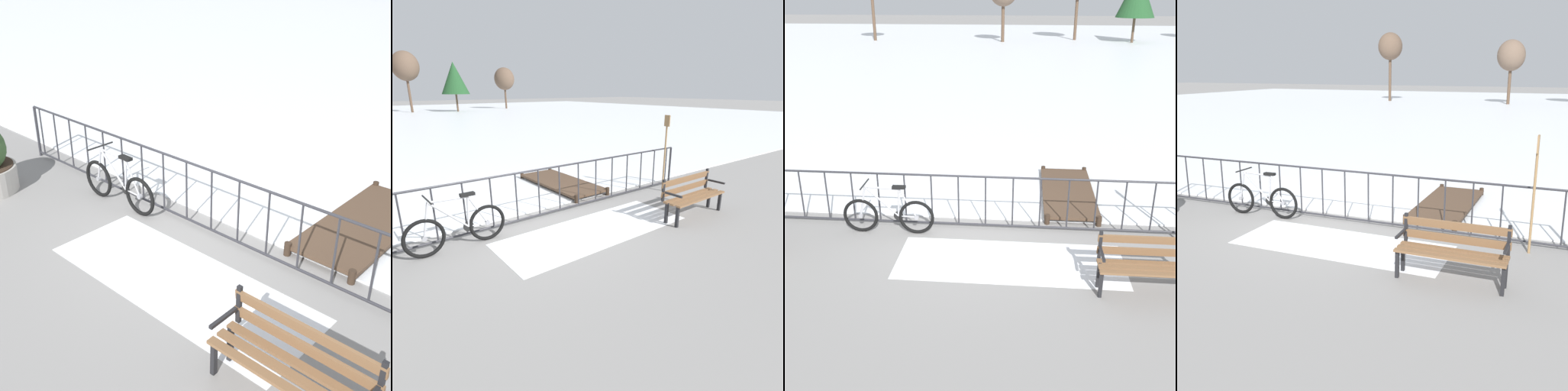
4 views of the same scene
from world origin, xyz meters
The scene contains 10 objects.
ground_plane centered at (0.00, 0.00, 0.00)m, with size 160.00×160.00×0.00m, color gray.
frozen_pond centered at (0.00, 28.40, 0.01)m, with size 80.00×56.00×0.03m, color white.
snow_patch centered at (0.76, -1.20, 0.00)m, with size 3.79×1.41×0.01m, color white.
railing_fence centered at (0.00, 0.00, 0.56)m, with size 9.06×0.06×1.07m.
bicycle_near_railing centered at (-1.52, -0.32, 0.37)m, with size 1.71×0.52×0.97m.
park_bench centered at (2.89, -1.85, 0.51)m, with size 1.60×0.49×0.89m.
oar_upright centered at (3.84, -0.33, 1.14)m, with size 0.04×0.16×1.98m.
wooden_dock centered at (1.93, 1.70, 0.12)m, with size 1.10×2.89×0.20m.
tree_west_mid centered at (-12.30, 35.42, 5.02)m, with size 2.28×2.28×6.34m.
tree_far_east centered at (-1.13, 35.17, 4.10)m, with size 2.37×2.37×5.45m.
Camera 4 is at (4.31, -8.18, 2.98)m, focal length 43.47 mm.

